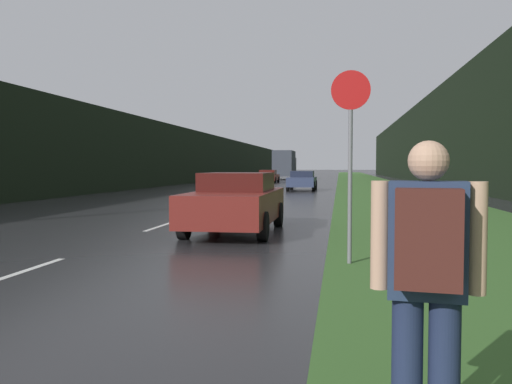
% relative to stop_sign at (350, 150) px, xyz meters
% --- Properties ---
extents(grass_verge, '(6.00, 240.00, 0.02)m').
position_rel_stop_sign_xyz_m(grass_verge, '(2.61, 30.91, -1.85)').
color(grass_verge, '#386028').
rests_on(grass_verge, ground_plane).
extents(lane_stripe_b, '(0.12, 3.00, 0.01)m').
position_rel_stop_sign_xyz_m(lane_stripe_b, '(-4.87, -1.71, -1.85)').
color(lane_stripe_b, silver).
rests_on(lane_stripe_b, ground_plane).
extents(lane_stripe_c, '(0.12, 3.00, 0.01)m').
position_rel_stop_sign_xyz_m(lane_stripe_c, '(-4.87, 5.29, -1.85)').
color(lane_stripe_c, silver).
rests_on(lane_stripe_c, ground_plane).
extents(lane_stripe_d, '(0.12, 3.00, 0.01)m').
position_rel_stop_sign_xyz_m(lane_stripe_d, '(-4.87, 12.29, -1.85)').
color(lane_stripe_d, silver).
rests_on(lane_stripe_d, ground_plane).
extents(lane_stripe_e, '(0.12, 3.00, 0.01)m').
position_rel_stop_sign_xyz_m(lane_stripe_e, '(-4.87, 19.29, -1.85)').
color(lane_stripe_e, silver).
rests_on(lane_stripe_e, ground_plane).
extents(treeline_far_side, '(2.00, 140.00, 5.22)m').
position_rel_stop_sign_xyz_m(treeline_far_side, '(-15.36, 40.91, 0.75)').
color(treeline_far_side, black).
rests_on(treeline_far_side, ground_plane).
extents(treeline_near_side, '(2.00, 140.00, 8.04)m').
position_rel_stop_sign_xyz_m(treeline_near_side, '(8.61, 40.91, 2.17)').
color(treeline_near_side, black).
rests_on(treeline_near_side, ground_plane).
extents(stop_sign, '(0.63, 0.07, 3.12)m').
position_rel_stop_sign_xyz_m(stop_sign, '(0.00, 0.00, 0.00)').
color(stop_sign, slate).
rests_on(stop_sign, ground_plane).
extents(hitchhiker_with_backpack, '(0.59, 0.45, 1.72)m').
position_rel_stop_sign_xyz_m(hitchhiker_with_backpack, '(0.29, -5.86, -0.87)').
color(hitchhiker_with_backpack, '#1E2847').
rests_on(hitchhiker_with_backpack, ground_plane).
extents(car_passing_near, '(1.93, 4.71, 1.44)m').
position_rel_stop_sign_xyz_m(car_passing_near, '(-2.63, 4.00, -1.12)').
color(car_passing_near, maroon).
rests_on(car_passing_near, ground_plane).
extents(car_passing_far, '(1.85, 4.54, 1.31)m').
position_rel_stop_sign_xyz_m(car_passing_far, '(-2.63, 27.42, -1.18)').
color(car_passing_far, '#2D3856').
rests_on(car_passing_far, ground_plane).
extents(car_oncoming, '(1.88, 4.34, 1.27)m').
position_rel_stop_sign_xyz_m(car_oncoming, '(-7.12, 44.05, -1.20)').
color(car_oncoming, maroon).
rests_on(car_oncoming, ground_plane).
extents(delivery_truck, '(2.56, 8.14, 3.61)m').
position_rel_stop_sign_xyz_m(delivery_truck, '(-7.12, 60.34, 0.05)').
color(delivery_truck, black).
rests_on(delivery_truck, ground_plane).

